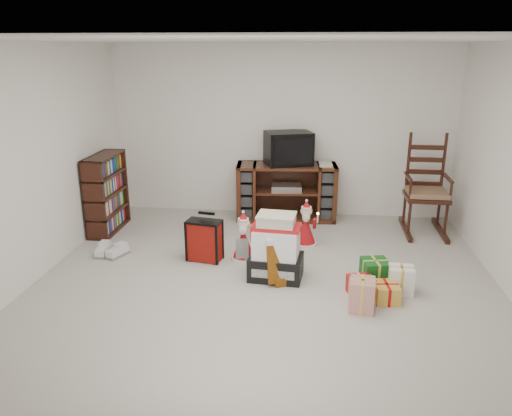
{
  "coord_description": "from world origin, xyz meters",
  "views": [
    {
      "loc": [
        0.44,
        -4.84,
        2.44
      ],
      "look_at": [
        -0.17,
        0.6,
        0.67
      ],
      "focal_mm": 35.0,
      "sensor_mm": 36.0,
      "label": 1
    }
  ],
  "objects": [
    {
      "name": "room",
      "position": [
        0.0,
        0.0,
        1.25
      ],
      "size": [
        5.01,
        5.01,
        2.51
      ],
      "color": "beige",
      "rests_on": "ground"
    },
    {
      "name": "tv_stand",
      "position": [
        0.1,
        2.21,
        0.41
      ],
      "size": [
        1.48,
        0.62,
        0.82
      ],
      "rotation": [
        0.0,
        0.0,
        0.08
      ],
      "color": "#4D2516",
      "rests_on": "floor"
    },
    {
      "name": "bookshelf",
      "position": [
        -2.32,
        1.45,
        0.51
      ],
      "size": [
        0.29,
        0.87,
        1.06
      ],
      "color": "#39190F",
      "rests_on": "floor"
    },
    {
      "name": "rocking_chair",
      "position": [
        2.02,
        1.93,
        0.48
      ],
      "size": [
        0.57,
        0.93,
        1.39
      ],
      "rotation": [
        0.0,
        0.0,
        -0.02
      ],
      "color": "#39190F",
      "rests_on": "floor"
    },
    {
      "name": "gift_pile",
      "position": [
        0.1,
        0.19,
        0.32
      ],
      "size": [
        0.61,
        0.47,
        0.72
      ],
      "rotation": [
        0.0,
        0.0,
        -0.09
      ],
      "color": "black",
      "rests_on": "floor"
    },
    {
      "name": "red_suitcase",
      "position": [
        -0.78,
        0.56,
        0.25
      ],
      "size": [
        0.41,
        0.27,
        0.59
      ],
      "rotation": [
        0.0,
        0.0,
        -0.18
      ],
      "color": "maroon",
      "rests_on": "floor"
    },
    {
      "name": "stocking",
      "position": [
        0.12,
        0.0,
        0.26
      ],
      "size": [
        0.27,
        0.19,
        0.53
      ],
      "primitive_type": null,
      "rotation": [
        0.0,
        0.0,
        0.39
      ],
      "color": "#0E6E0C",
      "rests_on": "floor"
    },
    {
      "name": "teddy_bear",
      "position": [
        0.09,
        0.17,
        0.16
      ],
      "size": [
        0.24,
        0.21,
        0.36
      ],
      "color": "brown",
      "rests_on": "floor"
    },
    {
      "name": "santa_figurine",
      "position": [
        0.41,
        1.18,
        0.23
      ],
      "size": [
        0.29,
        0.28,
        0.6
      ],
      "color": "#B21318",
      "rests_on": "floor"
    },
    {
      "name": "mrs_claus_figurine",
      "position": [
        -0.32,
        0.63,
        0.23
      ],
      "size": [
        0.3,
        0.28,
        0.61
      ],
      "color": "#B21318",
      "rests_on": "floor"
    },
    {
      "name": "sneaker_pair",
      "position": [
        -1.96,
        0.57,
        0.05
      ],
      "size": [
        0.38,
        0.33,
        0.11
      ],
      "rotation": [
        0.0,
        0.0,
        -0.12
      ],
      "color": "silver",
      "rests_on": "floor"
    },
    {
      "name": "gift_cluster",
      "position": [
        1.15,
        -0.12,
        0.12
      ],
      "size": [
        0.7,
        0.8,
        0.24
      ],
      "color": "red",
      "rests_on": "floor"
    },
    {
      "name": "crt_television",
      "position": [
        0.12,
        2.23,
        1.06
      ],
      "size": [
        0.75,
        0.64,
        0.47
      ],
      "rotation": [
        0.0,
        0.0,
        0.33
      ],
      "color": "black",
      "rests_on": "tv_stand"
    }
  ]
}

